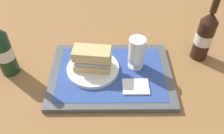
# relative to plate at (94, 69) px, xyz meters

# --- Properties ---
(ground_plane) EXTENTS (3.00, 3.00, 0.00)m
(ground_plane) POSITION_rel_plate_xyz_m (0.06, -0.01, -0.03)
(ground_plane) COLOR olive
(tray) EXTENTS (0.44, 0.32, 0.02)m
(tray) POSITION_rel_plate_xyz_m (0.06, -0.01, -0.02)
(tray) COLOR #4C5156
(tray) RESTS_ON ground_plane
(placemat) EXTENTS (0.38, 0.27, 0.00)m
(placemat) POSITION_rel_plate_xyz_m (0.06, -0.01, -0.01)
(placemat) COLOR #2D4793
(placemat) RESTS_ON tray
(plate) EXTENTS (0.19, 0.19, 0.01)m
(plate) POSITION_rel_plate_xyz_m (0.00, 0.00, 0.00)
(plate) COLOR white
(plate) RESTS_ON placemat
(sandwich) EXTENTS (0.14, 0.08, 0.08)m
(sandwich) POSITION_rel_plate_xyz_m (0.00, -0.00, 0.05)
(sandwich) COLOR tan
(sandwich) RESTS_ON plate
(beer_glass) EXTENTS (0.06, 0.06, 0.12)m
(beer_glass) POSITION_rel_plate_xyz_m (0.16, 0.02, 0.06)
(beer_glass) COLOR silver
(beer_glass) RESTS_ON placemat
(napkin_folded) EXTENTS (0.09, 0.07, 0.01)m
(napkin_folded) POSITION_rel_plate_xyz_m (0.15, -0.08, -0.00)
(napkin_folded) COLOR white
(napkin_folded) RESTS_ON placemat
(beer_bottle) EXTENTS (0.07, 0.07, 0.27)m
(beer_bottle) POSITION_rel_plate_xyz_m (0.42, 0.10, 0.08)
(beer_bottle) COLOR black
(beer_bottle) RESTS_ON ground_plane
(second_bottle) EXTENTS (0.07, 0.07, 0.27)m
(second_bottle) POSITION_rel_plate_xyz_m (-0.31, 0.02, 0.08)
(second_bottle) COLOR #19381E
(second_bottle) RESTS_ON ground_plane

